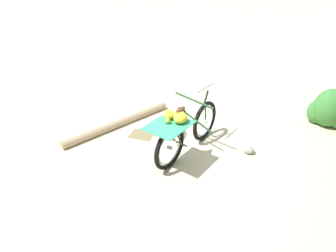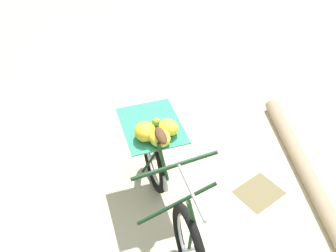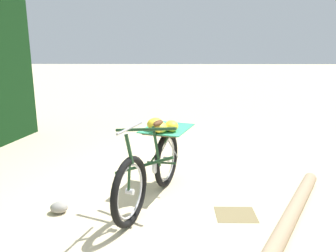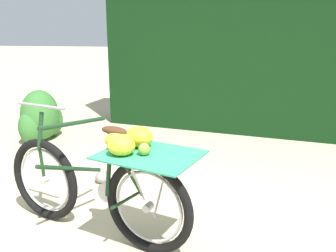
{
  "view_description": "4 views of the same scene",
  "coord_description": "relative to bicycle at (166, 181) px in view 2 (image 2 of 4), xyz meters",
  "views": [
    {
      "loc": [
        -1.26,
        4.29,
        3.07
      ],
      "look_at": [
        -0.09,
        0.47,
        0.75
      ],
      "focal_mm": 33.4,
      "sensor_mm": 36.0,
      "label": 1
    },
    {
      "loc": [
        -1.6,
        -1.72,
        3.1
      ],
      "look_at": [
        0.01,
        0.38,
        0.78
      ],
      "focal_mm": 40.63,
      "sensor_mm": 36.0,
      "label": 2
    },
    {
      "loc": [
        -0.03,
        -3.61,
        1.8
      ],
      "look_at": [
        -0.09,
        0.42,
        0.82
      ],
      "focal_mm": 35.37,
      "sensor_mm": 36.0,
      "label": 3
    },
    {
      "loc": [
        2.24,
        0.98,
        1.63
      ],
      "look_at": [
        -0.16,
        0.61,
        0.97
      ],
      "focal_mm": 38.8,
      "sensor_mm": 36.0,
      "label": 4
    }
  ],
  "objects": [
    {
      "name": "bicycle",
      "position": [
        0.0,
        0.0,
        0.0
      ],
      "size": [
        0.95,
        1.77,
        1.03
      ],
      "rotation": [
        0.0,
        0.0,
        -1.91
      ],
      "color": "black",
      "rests_on": "ground_plane"
    },
    {
      "name": "ground_plane",
      "position": [
        0.26,
        -0.06,
        -0.48
      ],
      "size": [
        60.0,
        60.0,
        0.0
      ],
      "primitive_type": "plane",
      "color": "beige"
    },
    {
      "name": "leaf_litter_patch",
      "position": [
        0.92,
        -0.37,
        -0.48
      ],
      "size": [
        0.44,
        0.36,
        0.01
      ],
      "primitive_type": "cube",
      "color": "olive",
      "rests_on": "ground_plane"
    },
    {
      "name": "fallen_log",
      "position": [
        1.46,
        -0.52,
        -0.4
      ],
      "size": [
        1.34,
        2.09,
        0.15
      ],
      "primitive_type": "cylinder",
      "rotation": [
        0.0,
        1.57,
        1.03
      ],
      "color": "#9E8466",
      "rests_on": "ground_plane"
    }
  ]
}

